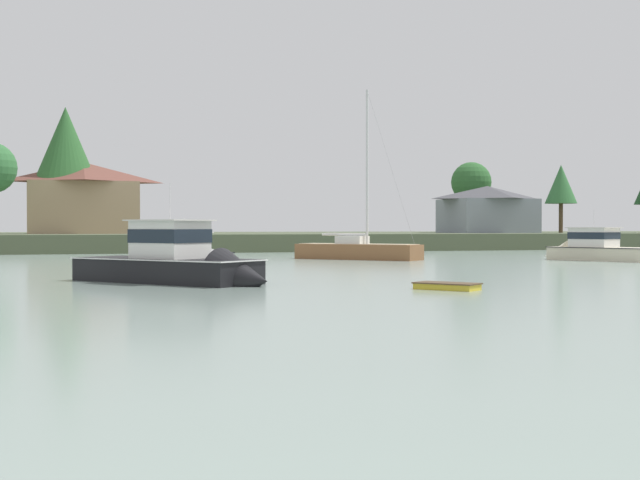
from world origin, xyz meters
TOP-DOWN VIEW (x-y plane):
  - far_shore_bank at (0.00, 96.93)m, footprint 205.53×46.74m
  - cruiser_grey at (-4.24, 44.05)m, footprint 5.58×7.85m
  - dinghy_yellow at (2.85, 23.60)m, footprint 2.51×2.74m
  - cruiser_black at (-6.54, 30.51)m, footprint 8.72×9.77m
  - sailboat_wood at (10.04, 54.31)m, footprint 8.48×9.01m
  - cruiser_cream at (25.97, 47.66)m, footprint 6.02×9.06m
  - mooring_buoy_orange at (-2.40, 62.57)m, footprint 0.38×0.38m
  - shore_tree_left at (41.94, 97.93)m, footprint 5.45×5.45m
  - shore_tree_inland_c at (48.37, 86.20)m, footprint 3.96×3.96m
  - shore_tree_right_mid at (-11.03, 88.78)m, footprint 7.11×7.11m
  - cottage_near_water at (-9.20, 88.98)m, footprint 12.28×8.37m
  - cottage_hillside at (39.01, 87.88)m, footprint 10.82×9.29m

SIDE VIEW (x-z plane):
  - mooring_buoy_orange at x=-2.40m, z-range -0.15..0.29m
  - dinghy_yellow at x=2.85m, z-range -0.09..0.29m
  - sailboat_wood at x=10.04m, z-range -6.52..7.14m
  - cruiser_grey at x=-4.24m, z-range -1.38..2.41m
  - cruiser_cream at x=25.97m, z-range -1.80..2.95m
  - cruiser_black at x=-6.54m, z-range -2.17..3.36m
  - far_shore_bank at x=0.00m, z-range 0.00..1.75m
  - cottage_hillside at x=39.01m, z-range 1.85..7.64m
  - cottage_near_water at x=-9.20m, z-range 1.88..9.63m
  - shore_tree_inland_c at x=48.37m, z-range 3.53..12.05m
  - shore_tree_left at x=41.94m, z-range 3.78..13.33m
  - shore_tree_right_mid at x=-11.03m, z-range 4.19..17.83m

